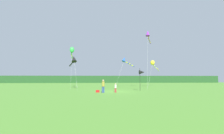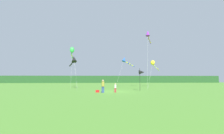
% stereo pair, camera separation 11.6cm
% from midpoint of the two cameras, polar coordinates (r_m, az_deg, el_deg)
% --- Properties ---
extents(ground_plane, '(120.00, 120.00, 0.00)m').
position_cam_midpoint_polar(ground_plane, '(22.24, 0.92, -9.72)').
color(ground_plane, '#4C842D').
extents(distant_treeline, '(108.00, 2.31, 3.27)m').
position_cam_midpoint_polar(distant_treeline, '(67.10, -2.33, -4.89)').
color(distant_treeline, '#234C23').
rests_on(distant_treeline, ground).
extents(person_adult, '(0.40, 0.40, 1.81)m').
position_cam_midpoint_polar(person_adult, '(20.44, -3.69, -7.31)').
color(person_adult, '#334C8C').
rests_on(person_adult, ground).
extents(person_child, '(0.29, 0.29, 1.30)m').
position_cam_midpoint_polar(person_child, '(20.81, 1.23, -8.07)').
color(person_child, '#B23338').
rests_on(person_child, ground).
extents(cooler_box, '(0.52, 0.31, 0.34)m').
position_cam_midpoint_polar(cooler_box, '(20.99, -5.87, -9.53)').
color(cooler_box, red).
rests_on(cooler_box, ground).
extents(banner_flag_pole, '(0.90, 0.70, 3.69)m').
position_cam_midpoint_polar(banner_flag_pole, '(24.13, 11.62, -2.12)').
color(banner_flag_pole, black).
rests_on(banner_flag_pole, ground).
extents(kite_green, '(1.57, 7.26, 8.65)m').
position_cam_midpoint_polar(kite_green, '(32.04, -15.66, 5.80)').
color(kite_green, '#B2B2B2').
rests_on(kite_green, ground).
extents(kite_blue, '(5.23, 4.52, 7.12)m').
position_cam_midpoint_polar(kite_blue, '(33.69, 5.08, 2.75)').
color(kite_blue, '#B2B2B2').
rests_on(kite_blue, ground).
extents(kite_black, '(2.74, 5.68, 6.53)m').
position_cam_midpoint_polar(kite_black, '(28.63, -15.08, 2.93)').
color(kite_black, '#B2B2B2').
rests_on(kite_black, ground).
extents(kite_yellow, '(6.03, 8.63, 6.53)m').
position_cam_midpoint_polar(kite_yellow, '(36.51, 15.96, 1.25)').
color(kite_yellow, '#B2B2B2').
rests_on(kite_yellow, ground).
extents(kite_purple, '(2.96, 6.16, 12.12)m').
position_cam_midpoint_polar(kite_purple, '(31.81, 13.97, 12.44)').
color(kite_purple, '#B2B2B2').
rests_on(kite_purple, ground).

